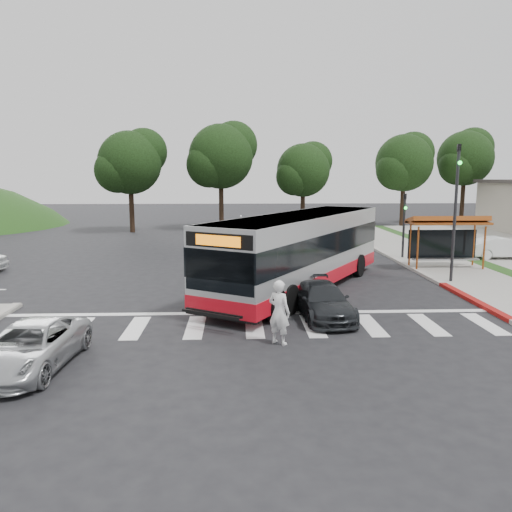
{
  "coord_description": "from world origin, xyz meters",
  "views": [
    {
      "loc": [
        -0.59,
        -21.34,
        5.08
      ],
      "look_at": [
        0.26,
        0.16,
        1.6
      ],
      "focal_mm": 35.0,
      "sensor_mm": 36.0,
      "label": 1
    }
  ],
  "objects_px": {
    "pedestrian": "(279,312)",
    "dark_sedan": "(322,301)",
    "silver_suv_south": "(29,347)",
    "transit_bus": "(301,252)"
  },
  "relations": [
    {
      "from": "pedestrian",
      "to": "dark_sedan",
      "type": "bearing_deg",
      "value": -85.49
    },
    {
      "from": "pedestrian",
      "to": "dark_sedan",
      "type": "relative_size",
      "value": 0.47
    },
    {
      "from": "transit_bus",
      "to": "dark_sedan",
      "type": "distance_m",
      "value": 4.57
    },
    {
      "from": "dark_sedan",
      "to": "silver_suv_south",
      "type": "relative_size",
      "value": 0.96
    },
    {
      "from": "dark_sedan",
      "to": "silver_suv_south",
      "type": "height_order",
      "value": "dark_sedan"
    },
    {
      "from": "transit_bus",
      "to": "pedestrian",
      "type": "height_order",
      "value": "transit_bus"
    },
    {
      "from": "transit_bus",
      "to": "dark_sedan",
      "type": "xyz_separation_m",
      "value": [
        0.24,
        -4.43,
        -1.08
      ]
    },
    {
      "from": "pedestrian",
      "to": "dark_sedan",
      "type": "xyz_separation_m",
      "value": [
        1.81,
        2.83,
        -0.38
      ]
    },
    {
      "from": "transit_bus",
      "to": "pedestrian",
      "type": "relative_size",
      "value": 6.59
    },
    {
      "from": "transit_bus",
      "to": "silver_suv_south",
      "type": "height_order",
      "value": "transit_bus"
    }
  ]
}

